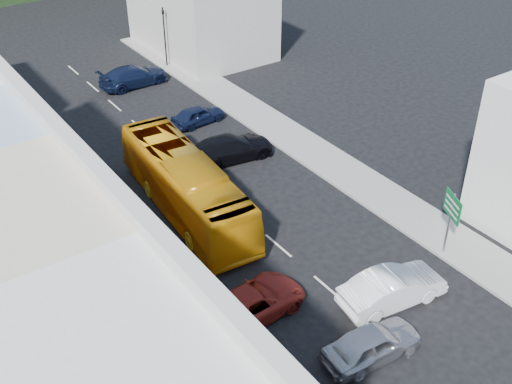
{
  "coord_description": "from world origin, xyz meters",
  "views": [
    {
      "loc": [
        -15.68,
        -16.58,
        20.28
      ],
      "look_at": [
        0.0,
        6.0,
        2.2
      ],
      "focal_mm": 45.0,
      "sensor_mm": 36.0,
      "label": 1
    }
  ],
  "objects_px": {
    "car_silver": "(372,344)",
    "pedestrian_left": "(189,318)",
    "direction_sign": "(449,225)",
    "bus": "(186,187)",
    "car_red": "(252,303)",
    "traffic_signal": "(165,38)",
    "car_white": "(392,290)"
  },
  "relations": [
    {
      "from": "car_white",
      "to": "pedestrian_left",
      "type": "relative_size",
      "value": 2.59
    },
    {
      "from": "pedestrian_left",
      "to": "car_red",
      "type": "bearing_deg",
      "value": -94.87
    },
    {
      "from": "bus",
      "to": "pedestrian_left",
      "type": "distance_m",
      "value": 9.38
    },
    {
      "from": "direction_sign",
      "to": "car_silver",
      "type": "bearing_deg",
      "value": -135.25
    },
    {
      "from": "car_silver",
      "to": "pedestrian_left",
      "type": "distance_m",
      "value": 7.66
    },
    {
      "from": "car_red",
      "to": "pedestrian_left",
      "type": "relative_size",
      "value": 2.71
    },
    {
      "from": "direction_sign",
      "to": "traffic_signal",
      "type": "relative_size",
      "value": 0.73
    },
    {
      "from": "car_white",
      "to": "direction_sign",
      "type": "height_order",
      "value": "direction_sign"
    },
    {
      "from": "car_white",
      "to": "direction_sign",
      "type": "relative_size",
      "value": 1.22
    },
    {
      "from": "car_silver",
      "to": "car_white",
      "type": "bearing_deg",
      "value": -53.44
    },
    {
      "from": "bus",
      "to": "direction_sign",
      "type": "distance_m",
      "value": 13.7
    },
    {
      "from": "bus",
      "to": "car_silver",
      "type": "xyz_separation_m",
      "value": [
        0.98,
        -13.5,
        -0.85
      ]
    },
    {
      "from": "car_white",
      "to": "car_red",
      "type": "height_order",
      "value": "same"
    },
    {
      "from": "bus",
      "to": "pedestrian_left",
      "type": "relative_size",
      "value": 6.82
    },
    {
      "from": "car_red",
      "to": "traffic_signal",
      "type": "relative_size",
      "value": 0.94
    },
    {
      "from": "car_silver",
      "to": "traffic_signal",
      "type": "height_order",
      "value": "traffic_signal"
    },
    {
      "from": "car_silver",
      "to": "car_white",
      "type": "height_order",
      "value": "same"
    },
    {
      "from": "car_white",
      "to": "car_silver",
      "type": "bearing_deg",
      "value": 129.19
    },
    {
      "from": "bus",
      "to": "car_white",
      "type": "height_order",
      "value": "bus"
    },
    {
      "from": "car_red",
      "to": "direction_sign",
      "type": "bearing_deg",
      "value": -104.63
    },
    {
      "from": "car_silver",
      "to": "traffic_signal",
      "type": "distance_m",
      "value": 33.42
    },
    {
      "from": "direction_sign",
      "to": "car_white",
      "type": "bearing_deg",
      "value": -143.51
    },
    {
      "from": "car_silver",
      "to": "direction_sign",
      "type": "height_order",
      "value": "direction_sign"
    },
    {
      "from": "car_silver",
      "to": "car_red",
      "type": "distance_m",
      "value": 5.48
    },
    {
      "from": "direction_sign",
      "to": "traffic_signal",
      "type": "xyz_separation_m",
      "value": [
        0.2,
        29.54,
        0.65
      ]
    },
    {
      "from": "car_silver",
      "to": "pedestrian_left",
      "type": "xyz_separation_m",
      "value": [
        -5.52,
        5.31,
        0.3
      ]
    },
    {
      "from": "car_red",
      "to": "car_white",
      "type": "bearing_deg",
      "value": -121.51
    },
    {
      "from": "pedestrian_left",
      "to": "direction_sign",
      "type": "xyz_separation_m",
      "value": [
        13.21,
        -2.42,
        0.8
      ]
    },
    {
      "from": "pedestrian_left",
      "to": "traffic_signal",
      "type": "xyz_separation_m",
      "value": [
        13.41,
        27.12,
        1.45
      ]
    },
    {
      "from": "bus",
      "to": "car_red",
      "type": "xyz_separation_m",
      "value": [
        -1.66,
        -8.7,
        -0.85
      ]
    },
    {
      "from": "car_white",
      "to": "car_red",
      "type": "bearing_deg",
      "value": 70.12
    },
    {
      "from": "bus",
      "to": "car_red",
      "type": "bearing_deg",
      "value": -96.01
    }
  ]
}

